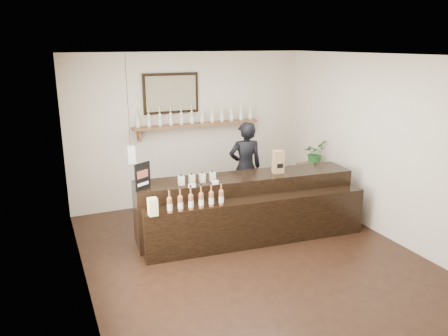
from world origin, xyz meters
name	(u,v)px	position (x,y,z in m)	size (l,w,h in m)	color
ground	(249,254)	(0.00, 0.00, 0.00)	(5.00, 5.00, 0.00)	black
room_shell	(251,139)	(0.00, 0.00, 1.70)	(5.00, 5.00, 5.00)	beige
back_wall_decor	(184,111)	(-0.15, 2.37, 1.76)	(2.66, 0.96, 1.69)	brown
counter	(248,209)	(0.27, 0.57, 0.45)	(3.49, 1.21, 1.12)	black
promo_sign	(143,176)	(-1.34, 0.67, 1.16)	(0.25, 0.16, 0.39)	black
paper_bag	(278,162)	(0.82, 0.62, 1.14)	(0.18, 0.14, 0.36)	olive
tape_dispenser	(278,170)	(0.81, 0.63, 1.00)	(0.13, 0.08, 0.11)	#1758A7
side_cabinet	(313,185)	(2.00, 1.32, 0.39)	(0.48, 0.60, 0.78)	brown
potted_plant	(315,153)	(2.00, 1.32, 1.01)	(0.40, 0.35, 0.45)	#296227
shopkeeper	(245,162)	(0.70, 1.55, 0.93)	(0.68, 0.44, 1.86)	black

